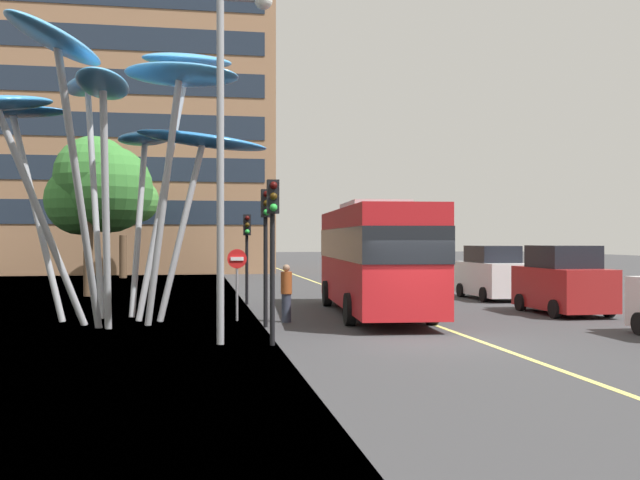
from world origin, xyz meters
name	(u,v)px	position (x,y,z in m)	size (l,w,h in m)	color
ground	(402,345)	(-0.73, 0.00, -0.05)	(120.00, 240.00, 0.10)	#38383A
red_bus	(374,253)	(0.20, 6.51, 2.05)	(3.24, 10.79, 3.76)	red
leaf_sculpture	(118,108)	(-7.96, 5.51, 6.47)	(9.93, 10.73, 8.77)	#9EA0A5
traffic_light_kerb_near	(273,226)	(-3.87, 0.09, 2.84)	(0.28, 0.42, 3.94)	black
traffic_light_kerb_far	(266,228)	(-3.69, 3.66, 2.85)	(0.28, 0.42, 3.95)	black
traffic_light_island_mid	(247,239)	(-3.71, 10.97, 2.52)	(0.28, 0.42, 3.47)	black
car_parked_mid	(563,282)	(6.55, 5.71, 1.08)	(2.08, 3.99, 2.31)	maroon
car_parked_far	(492,274)	(6.63, 11.82, 1.06)	(1.99, 4.17, 2.25)	silver
street_lamp	(231,123)	(-4.83, 0.55, 5.33)	(1.35, 0.44, 8.55)	gray
tree_pavement_near	(98,185)	(-10.02, 17.25, 4.96)	(4.87, 3.99, 7.19)	brown
tree_pavement_far	(124,203)	(-10.21, 31.52, 4.86)	(4.25, 4.28, 6.48)	brown
pedestrian	(286,293)	(-2.95, 4.89, 0.89)	(0.34, 0.34, 1.76)	#2D3342
no_entry_sign	(237,273)	(-4.40, 5.53, 1.49)	(0.60, 0.12, 2.22)	gray
backdrop_building	(96,118)	(-13.39, 42.68, 12.12)	(26.97, 15.08, 24.23)	#936B4C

